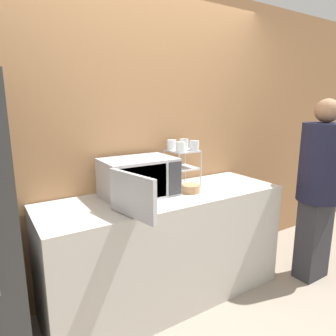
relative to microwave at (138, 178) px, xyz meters
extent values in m
plane|color=gray|center=(0.20, -0.41, -1.05)|extent=(12.00, 12.00, 0.00)
cube|color=#9E7047|center=(0.20, 0.29, 0.25)|extent=(8.00, 0.06, 2.60)
cube|color=#B7B2A8|center=(0.20, -0.08, -0.60)|extent=(1.98, 0.66, 0.91)
cube|color=#ADADB2|center=(0.01, 0.03, 0.00)|extent=(0.56, 0.37, 0.29)
cube|color=#B7B2A8|center=(-0.05, -0.16, 0.00)|extent=(0.40, 0.01, 0.25)
cube|color=#333338|center=(0.23, -0.16, 0.00)|extent=(0.11, 0.01, 0.26)
cube|color=#ADADB2|center=(-0.24, -0.38, 0.00)|extent=(0.12, 0.43, 0.28)
cylinder|color=#B2B2B7|center=(0.35, -0.04, 0.01)|extent=(0.01, 0.01, 0.31)
cylinder|color=#B2B2B7|center=(0.58, -0.04, 0.01)|extent=(0.01, 0.01, 0.31)
cylinder|color=#B2B2B7|center=(0.35, 0.20, 0.01)|extent=(0.01, 0.01, 0.31)
cylinder|color=#B2B2B7|center=(0.58, 0.20, 0.01)|extent=(0.01, 0.01, 0.31)
cube|color=#B2B2B7|center=(0.47, 0.08, 0.01)|extent=(0.23, 0.24, 0.01)
cube|color=#B2B2B7|center=(0.47, 0.08, 0.16)|extent=(0.23, 0.24, 0.01)
cylinder|color=silver|center=(0.40, 0.01, 0.21)|extent=(0.08, 0.08, 0.09)
cylinder|color=silver|center=(0.53, 0.15, 0.21)|extent=(0.08, 0.08, 0.09)
cylinder|color=silver|center=(0.54, 0.00, 0.21)|extent=(0.08, 0.08, 0.09)
cylinder|color=silver|center=(0.41, 0.15, 0.21)|extent=(0.08, 0.08, 0.09)
cylinder|color=#AD7F56|center=(0.41, -0.13, -0.14)|extent=(0.08, 0.08, 0.01)
cylinder|color=#AD7F56|center=(0.41, -0.13, -0.12)|extent=(0.15, 0.15, 0.06)
cube|color=#2D2D33|center=(1.52, -0.55, -0.68)|extent=(0.30, 0.19, 0.76)
cylinder|color=black|center=(1.52, -0.55, 0.05)|extent=(0.37, 0.37, 0.70)
sphere|color=#936B4C|center=(1.52, -0.55, 0.50)|extent=(0.20, 0.20, 0.20)
camera|label=1|loc=(-1.00, -2.01, 0.56)|focal=32.00mm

